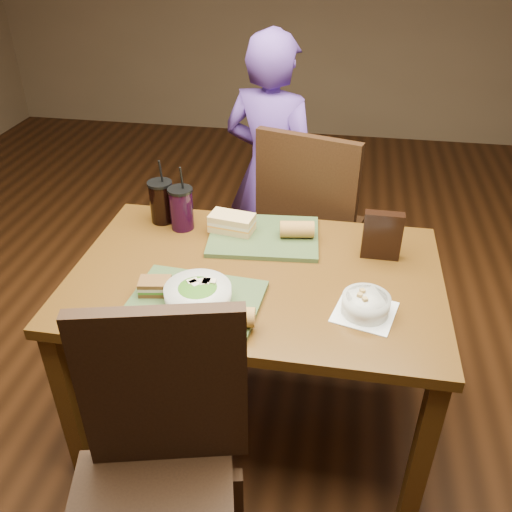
# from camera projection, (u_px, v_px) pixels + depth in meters

# --- Properties ---
(ground) EXTENTS (6.00, 6.00, 0.00)m
(ground) POSITION_uv_depth(u_px,v_px,m) (256.00, 417.00, 2.32)
(ground) COLOR #381C0B
(ground) RESTS_ON ground
(dining_table) EXTENTS (1.30, 0.85, 0.75)m
(dining_table) POSITION_uv_depth(u_px,v_px,m) (256.00, 293.00, 1.96)
(dining_table) COLOR #523210
(dining_table) RESTS_ON ground
(chair_near) EXTENTS (0.54, 0.54, 1.03)m
(chair_near) POSITION_uv_depth(u_px,v_px,m) (157.00, 469.00, 1.45)
(chair_near) COLOR black
(chair_near) RESTS_ON ground
(chair_far) EXTENTS (0.57, 0.58, 1.06)m
(chair_far) POSITION_uv_depth(u_px,v_px,m) (306.00, 223.00, 2.54)
(chair_far) COLOR black
(chair_far) RESTS_ON ground
(diner) EXTENTS (0.60, 0.49, 1.40)m
(diner) POSITION_uv_depth(u_px,v_px,m) (271.00, 174.00, 2.74)
(diner) COLOR #55338D
(diner) RESTS_ON ground
(tray_near) EXTENTS (0.44, 0.35, 0.02)m
(tray_near) POSITION_uv_depth(u_px,v_px,m) (195.00, 302.00, 1.76)
(tray_near) COLOR #384C28
(tray_near) RESTS_ON dining_table
(tray_far) EXTENTS (0.45, 0.35, 0.02)m
(tray_far) POSITION_uv_depth(u_px,v_px,m) (264.00, 236.00, 2.11)
(tray_far) COLOR #384C28
(tray_far) RESTS_ON dining_table
(salad_bowl) EXTENTS (0.21, 0.21, 0.07)m
(salad_bowl) POSITION_uv_depth(u_px,v_px,m) (198.00, 294.00, 1.72)
(salad_bowl) COLOR silver
(salad_bowl) RESTS_ON tray_near
(soup_bowl) EXTENTS (0.22, 0.22, 0.07)m
(soup_bowl) POSITION_uv_depth(u_px,v_px,m) (366.00, 304.00, 1.71)
(soup_bowl) COLOR white
(soup_bowl) RESTS_ON dining_table
(sandwich_near) EXTENTS (0.11, 0.09, 0.05)m
(sandwich_near) POSITION_uv_depth(u_px,v_px,m) (155.00, 286.00, 1.77)
(sandwich_near) COLOR #593819
(sandwich_near) RESTS_ON tray_near
(sandwich_far) EXTENTS (0.18, 0.12, 0.07)m
(sandwich_far) POSITION_uv_depth(u_px,v_px,m) (232.00, 223.00, 2.11)
(sandwich_far) COLOR tan
(sandwich_far) RESTS_ON tray_far
(baguette_near) EXTENTS (0.13, 0.07, 0.06)m
(baguette_near) POSITION_uv_depth(u_px,v_px,m) (235.00, 317.00, 1.63)
(baguette_near) COLOR #AD7533
(baguette_near) RESTS_ON tray_near
(baguette_far) EXTENTS (0.14, 0.08, 0.06)m
(baguette_far) POSITION_uv_depth(u_px,v_px,m) (297.00, 229.00, 2.07)
(baguette_far) COLOR #AD7533
(baguette_far) RESTS_ON tray_far
(cup_cola) EXTENTS (0.10, 0.10, 0.27)m
(cup_cola) POSITION_uv_depth(u_px,v_px,m) (161.00, 201.00, 2.18)
(cup_cola) COLOR black
(cup_cola) RESTS_ON dining_table
(cup_berry) EXTENTS (0.10, 0.10, 0.27)m
(cup_berry) POSITION_uv_depth(u_px,v_px,m) (181.00, 208.00, 2.14)
(cup_berry) COLOR black
(cup_berry) RESTS_ON dining_table
(chip_bag) EXTENTS (0.14, 0.04, 0.18)m
(chip_bag) POSITION_uv_depth(u_px,v_px,m) (382.00, 236.00, 1.95)
(chip_bag) COLOR black
(chip_bag) RESTS_ON dining_table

